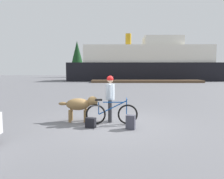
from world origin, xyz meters
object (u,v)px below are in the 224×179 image
at_px(handbag_pannier, 91,123).
at_px(sailboat_moored, 132,77).
at_px(person_cyclist, 110,94).
at_px(backpack, 131,122).
at_px(dog, 81,104).
at_px(ferry_boat, 147,64).
at_px(bicycle, 111,113).

relative_size(handbag_pannier, sailboat_moored, 0.04).
bearing_deg(person_cyclist, backpack, -54.33).
bearing_deg(person_cyclist, dog, 179.67).
relative_size(dog, sailboat_moored, 0.18).
bearing_deg(sailboat_moored, backpack, -95.23).
distance_m(backpack, ferry_boat, 33.26).
xyz_separation_m(person_cyclist, backpack, (0.67, -0.93, -0.77)).
distance_m(bicycle, handbag_pannier, 0.80).
height_order(bicycle, dog, dog).
relative_size(bicycle, backpack, 4.01).
relative_size(dog, ferry_boat, 0.05).
xyz_separation_m(ferry_boat, sailboat_moored, (-2.45, 4.84, -2.67)).
bearing_deg(dog, backpack, -28.42).
distance_m(bicycle, backpack, 0.84).
bearing_deg(person_cyclist, bicycle, -82.69).
xyz_separation_m(backpack, handbag_pannier, (-1.28, 0.15, -0.06)).
bearing_deg(bicycle, dog, 161.01).
bearing_deg(ferry_boat, backpack, -100.21).
height_order(bicycle, ferry_boat, ferry_boat).
height_order(dog, sailboat_moored, sailboat_moored).
distance_m(backpack, sailboat_moored, 37.60).
height_order(bicycle, sailboat_moored, sailboat_moored).
distance_m(dog, ferry_boat, 32.67).
xyz_separation_m(dog, handbag_pannier, (0.45, -0.78, -0.46)).
bearing_deg(bicycle, handbag_pannier, -148.58).
height_order(bicycle, handbag_pannier, bicycle).
xyz_separation_m(handbag_pannier, ferry_boat, (7.15, 32.46, 3.00)).
distance_m(backpack, handbag_pannier, 1.29).
bearing_deg(handbag_pannier, sailboat_moored, 82.82).
bearing_deg(ferry_boat, sailboat_moored, 116.84).
distance_m(person_cyclist, dog, 1.12).
height_order(handbag_pannier, ferry_boat, ferry_boat).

